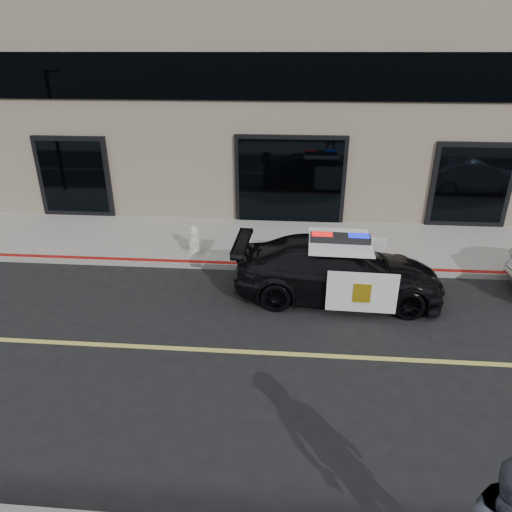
{
  "coord_description": "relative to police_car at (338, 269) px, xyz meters",
  "views": [
    {
      "loc": [
        -0.91,
        -7.05,
        5.21
      ],
      "look_at": [
        -1.68,
        2.2,
        1.0
      ],
      "focal_mm": 32.0,
      "sensor_mm": 36.0,
      "label": 1
    }
  ],
  "objects": [
    {
      "name": "building_n",
      "position": [
        -0.17,
        8.19,
        5.31
      ],
      "size": [
        60.0,
        7.0,
        12.0
      ],
      "primitive_type": "cube",
      "color": "#756856",
      "rests_on": "ground"
    },
    {
      "name": "ground",
      "position": [
        -0.17,
        -2.31,
        -0.69
      ],
      "size": [
        120.0,
        120.0,
        0.0
      ],
      "primitive_type": "plane",
      "color": "black",
      "rests_on": "ground"
    },
    {
      "name": "fire_hydrant",
      "position": [
        -3.68,
        1.86,
        -0.17
      ],
      "size": [
        0.35,
        0.49,
        0.77
      ],
      "color": "silver",
      "rests_on": "sidewalk_n"
    },
    {
      "name": "police_car",
      "position": [
        0.0,
        0.0,
        0.0
      ],
      "size": [
        2.33,
        4.81,
        1.53
      ],
      "color": "black",
      "rests_on": "ground"
    },
    {
      "name": "sidewalk_n",
      "position": [
        -0.17,
        2.94,
        -0.61
      ],
      "size": [
        60.0,
        3.5,
        0.15
      ],
      "primitive_type": "cube",
      "color": "gray",
      "rests_on": "ground"
    }
  ]
}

